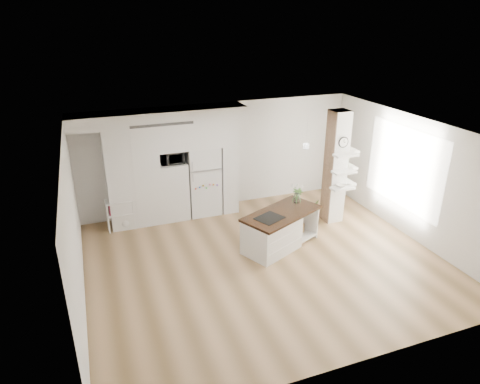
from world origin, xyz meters
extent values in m
cube|color=tan|center=(0.00, 0.00, 0.00)|extent=(7.00, 6.00, 0.01)
cube|color=white|center=(0.00, 0.00, 2.70)|extent=(7.00, 6.00, 0.04)
cube|color=silver|center=(0.00, 3.00, 1.35)|extent=(7.00, 0.04, 2.70)
cube|color=silver|center=(0.00, -3.00, 1.35)|extent=(7.00, 0.04, 2.70)
cube|color=silver|center=(-3.50, 0.00, 1.35)|extent=(0.04, 6.00, 2.70)
cube|color=silver|center=(3.50, 0.00, 1.35)|extent=(0.04, 6.00, 2.70)
cube|color=silver|center=(-2.20, 2.67, 1.20)|extent=(1.20, 0.65, 2.40)
cube|color=silver|center=(-1.27, 2.67, 0.71)|extent=(0.65, 0.65, 1.42)
cube|color=silver|center=(-1.27, 2.67, 2.08)|extent=(0.65, 0.65, 0.65)
cube|color=silver|center=(-0.53, 2.67, 2.08)|extent=(0.85, 0.65, 0.65)
cube|color=silver|center=(0.10, 2.67, 1.20)|extent=(0.40, 0.65, 2.40)
cube|color=silver|center=(-1.50, 2.65, 2.55)|extent=(4.00, 0.70, 0.30)
cube|color=#262626|center=(-1.50, 2.31, 2.44)|extent=(1.40, 0.04, 0.06)
cube|color=white|center=(-0.53, 2.68, 0.88)|extent=(0.78, 0.66, 1.75)
cube|color=#B2B2B7|center=(-0.53, 2.34, 1.24)|extent=(0.78, 0.01, 0.03)
cube|color=silver|center=(2.30, 1.20, 1.35)|extent=(0.40, 0.40, 2.70)
cube|color=#A97E5E|center=(2.09, 1.20, 1.35)|extent=(0.02, 0.40, 2.70)
cube|color=#A97E5E|center=(2.30, 1.41, 1.35)|extent=(0.40, 0.02, 2.70)
cylinder|color=black|center=(2.30, 0.99, 2.02)|extent=(0.25, 0.03, 0.25)
cylinder|color=white|center=(2.30, 0.98, 2.02)|extent=(0.21, 0.01, 0.21)
plane|color=white|center=(3.48, 0.30, 1.50)|extent=(0.00, 2.40, 2.40)
cylinder|color=white|center=(1.70, 0.15, 2.12)|extent=(0.12, 0.12, 0.10)
cube|color=silver|center=(0.30, 0.34, 0.37)|extent=(1.36, 1.17, 0.74)
cube|color=silver|center=(1.06, 0.70, 0.10)|extent=(0.88, 0.94, 0.04)
cube|color=silver|center=(1.33, 0.82, 0.37)|extent=(0.34, 0.70, 0.74)
cube|color=#311D0E|center=(0.58, 0.47, 0.77)|extent=(1.96, 1.51, 0.05)
cube|color=black|center=(0.22, 0.31, 0.80)|extent=(0.67, 0.63, 0.01)
cube|color=#AA8552|center=(1.02, 0.68, 0.23)|extent=(0.43, 0.39, 0.22)
cylinder|color=white|center=(1.10, 0.82, 0.91)|extent=(0.12, 0.12, 0.22)
cube|color=silver|center=(-2.88, 2.49, 0.36)|extent=(0.04, 0.35, 0.72)
cube|color=silver|center=(-2.30, 2.51, 0.36)|extent=(0.04, 0.35, 0.72)
cube|color=silver|center=(-2.59, 2.50, 0.71)|extent=(0.62, 0.37, 0.03)
cube|color=silver|center=(-2.59, 2.50, 0.39)|extent=(0.59, 0.37, 0.03)
sphere|color=white|center=(-2.51, 2.50, 0.18)|extent=(0.35, 0.35, 0.35)
imported|color=#45752F|center=(1.94, 1.44, 0.24)|extent=(0.29, 0.24, 0.48)
imported|color=#45752F|center=(1.84, 2.14, 0.26)|extent=(0.36, 0.36, 0.53)
imported|color=#2D2D2D|center=(-1.27, 2.62, 1.57)|extent=(0.54, 0.37, 0.30)
imported|color=#45752F|center=(2.63, 1.30, 1.52)|extent=(0.27, 0.23, 0.30)
imported|color=white|center=(2.30, 0.90, 1.00)|extent=(0.22, 0.22, 0.05)
camera|label=1|loc=(-3.09, -6.88, 4.71)|focal=32.00mm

